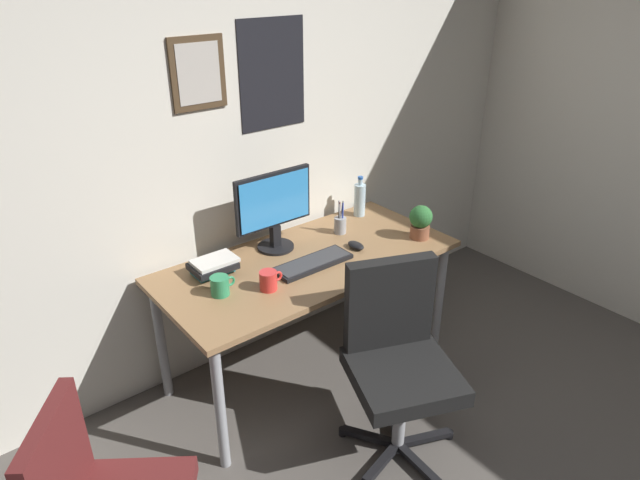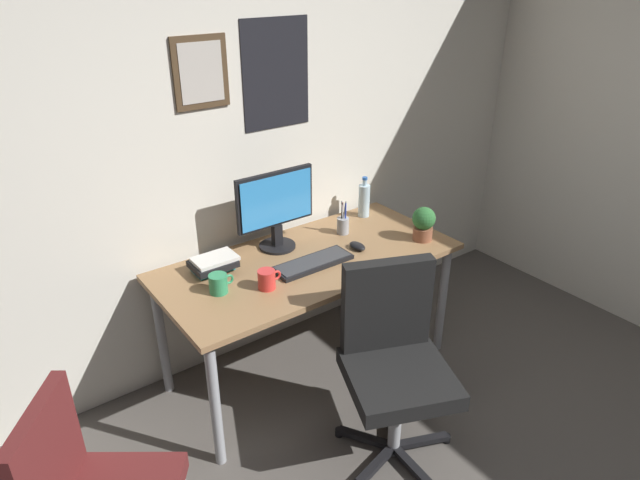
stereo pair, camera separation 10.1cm
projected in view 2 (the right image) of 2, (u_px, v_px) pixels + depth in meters
wall_back at (238, 137)px, 2.96m from camera, size 4.40×0.10×2.60m
desk at (309, 271)px, 3.00m from camera, size 1.60×0.74×0.73m
office_chair at (394, 355)px, 2.55m from camera, size 0.60×0.61×0.95m
monitor at (276, 207)px, 2.97m from camera, size 0.46×0.20×0.43m
keyboard at (313, 263)px, 2.89m from camera, size 0.43×0.15×0.03m
computer_mouse at (357, 246)px, 3.05m from camera, size 0.06×0.11×0.04m
water_bottle at (364, 200)px, 3.41m from camera, size 0.07×0.07×0.25m
coffee_mug_near at (267, 279)px, 2.68m from camera, size 0.12×0.09×0.09m
coffee_mug_far at (219, 284)px, 2.64m from camera, size 0.13×0.09×0.09m
potted_plant at (423, 223)px, 3.12m from camera, size 0.13×0.13×0.19m
pen_cup at (343, 225)px, 3.21m from camera, size 0.07×0.07×0.20m
book_stack_left at (213, 264)px, 2.82m from camera, size 0.23×0.17×0.08m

